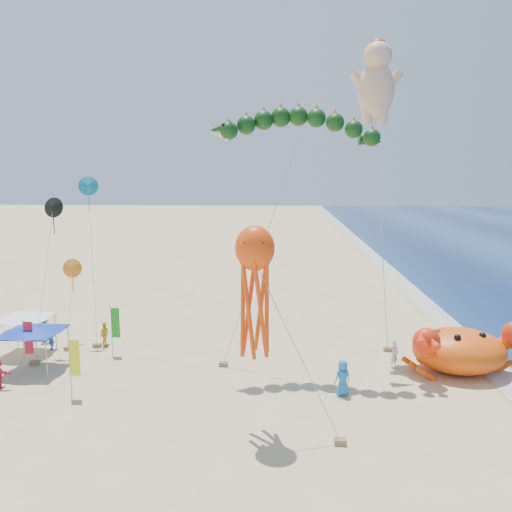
{
  "coord_description": "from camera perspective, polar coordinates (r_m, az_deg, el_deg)",
  "views": [
    {
      "loc": [
        -0.29,
        -26.91,
        11.19
      ],
      "look_at": [
        -2.0,
        2.0,
        6.5
      ],
      "focal_mm": 35.0,
      "sensor_mm": 36.0,
      "label": 1
    }
  ],
  "objects": [
    {
      "name": "octopus_kite",
      "position": [
        21.43,
        -0.1,
        -2.91
      ],
      "size": [
        4.79,
        2.25,
        9.11
      ],
      "color": "#FB490D",
      "rests_on": "ground"
    },
    {
      "name": "beachgoers",
      "position": [
        31.74,
        -19.11,
        -10.33
      ],
      "size": [
        25.96,
        8.46,
        1.86
      ],
      "color": "#1C46A3",
      "rests_on": "ground"
    },
    {
      "name": "foam_strip",
      "position": [
        31.62,
        26.67,
        -12.53
      ],
      "size": [
        320.0,
        320.0,
        0.0
      ],
      "primitive_type": "plane",
      "color": "silver",
      "rests_on": "ground"
    },
    {
      "name": "crab_inflatable",
      "position": [
        31.25,
        22.26,
        -9.82
      ],
      "size": [
        7.09,
        5.64,
        3.11
      ],
      "color": "#F6550C",
      "rests_on": "ground"
    },
    {
      "name": "canopy_blue",
      "position": [
        31.82,
        -24.16,
        -7.59
      ],
      "size": [
        3.39,
        3.39,
        2.71
      ],
      "color": "gray",
      "rests_on": "ground"
    },
    {
      "name": "cherub_kite",
      "position": [
        33.45,
        13.6,
        18.98
      ],
      "size": [
        2.52,
        2.46,
        19.4
      ],
      "color": "#F1BF93",
      "rests_on": "ground"
    },
    {
      "name": "feather_flags",
      "position": [
        31.09,
        -22.63,
        -8.7
      ],
      "size": [
        7.96,
        6.11,
        3.2
      ],
      "color": "gray",
      "rests_on": "ground"
    },
    {
      "name": "canopy_white",
      "position": [
        34.88,
        -24.95,
        -6.21
      ],
      "size": [
        3.14,
        3.14,
        2.71
      ],
      "color": "gray",
      "rests_on": "ground"
    },
    {
      "name": "small_kites",
      "position": [
        34.17,
        -23.8,
        1.12
      ],
      "size": [
        7.9,
        11.86,
        11.17
      ],
      "color": "black",
      "rests_on": "ground"
    },
    {
      "name": "ground",
      "position": [
        29.14,
        3.8,
        -13.4
      ],
      "size": [
        320.0,
        320.0,
        0.0
      ],
      "primitive_type": "plane",
      "color": "#D1B784",
      "rests_on": "ground"
    },
    {
      "name": "dragon_kite",
      "position": [
        28.99,
        4.62,
        14.03
      ],
      "size": [
        9.68,
        2.38,
        14.72
      ],
      "color": "#0E340F",
      "rests_on": "ground"
    }
  ]
}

